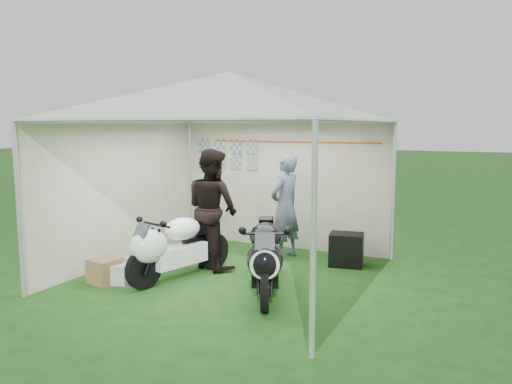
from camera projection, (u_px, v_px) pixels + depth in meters
ground at (230, 275)px, 7.50m from camera, size 80.00×80.00×0.00m
canopy_tent at (230, 102)px, 7.19m from camera, size 5.66×5.66×3.00m
motorcycle_white at (175, 245)px, 7.24m from camera, size 0.75×1.85×0.93m
motorcycle_black at (265, 255)px, 6.56m from camera, size 1.04×1.86×0.97m
paddock_stand at (266, 266)px, 7.51m from camera, size 0.44×0.36×0.28m
person_dark_jacket at (212, 209)px, 7.83m from camera, size 1.12×1.01×1.89m
person_blue_jacket at (285, 206)px, 8.41m from camera, size 0.59×0.74×1.78m
equipment_box at (346, 250)px, 8.01m from camera, size 0.59×0.51×0.52m
crate_0 at (115, 273)px, 7.15m from camera, size 0.50×0.44×0.28m
crate_1 at (105, 271)px, 7.15m from camera, size 0.46×0.46×0.35m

